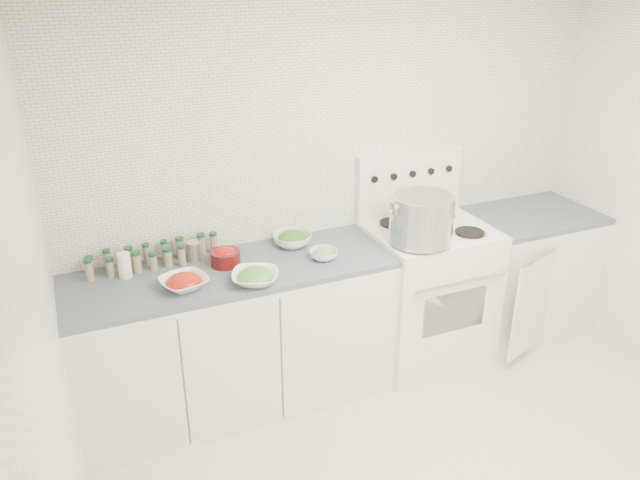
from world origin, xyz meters
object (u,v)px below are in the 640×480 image
at_px(stove, 425,288).
at_px(stock_pot, 421,217).
at_px(bowl_snowpea, 255,277).
at_px(bowl_tomato, 184,282).

distance_m(stove, stock_pot, 0.65).
bearing_deg(bowl_snowpea, bowl_tomato, 165.75).
relative_size(bowl_tomato, bowl_snowpea, 0.90).
relative_size(stove, bowl_tomato, 4.62).
height_order(bowl_tomato, bowl_snowpea, bowl_snowpea).
bearing_deg(stove, bowl_snowpea, -170.62).
bearing_deg(stock_pot, bowl_tomato, 177.72).
bearing_deg(bowl_snowpea, stock_pot, 1.97).
height_order(stock_pot, bowl_snowpea, stock_pot).
relative_size(stove, bowl_snowpea, 4.17).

